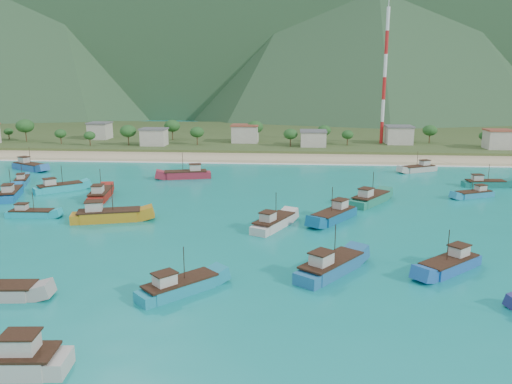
# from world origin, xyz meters

# --- Properties ---
(ground) EXTENTS (600.00, 600.00, 0.00)m
(ground) POSITION_xyz_m (0.00, 0.00, 0.00)
(ground) COLOR #0D7F91
(ground) RESTS_ON ground
(beach) EXTENTS (400.00, 18.00, 1.20)m
(beach) POSITION_xyz_m (0.00, 79.00, 0.00)
(beach) COLOR beige
(beach) RESTS_ON ground
(land) EXTENTS (400.00, 110.00, 2.40)m
(land) POSITION_xyz_m (0.00, 140.00, 0.00)
(land) COLOR #385123
(land) RESTS_ON ground
(surf_line) EXTENTS (400.00, 2.50, 0.08)m
(surf_line) POSITION_xyz_m (0.00, 69.50, 0.00)
(surf_line) COLOR white
(surf_line) RESTS_ON ground
(village) EXTENTS (215.86, 27.98, 6.93)m
(village) POSITION_xyz_m (14.37, 102.73, 4.59)
(village) COLOR beige
(village) RESTS_ON ground
(vegetation) EXTENTS (279.07, 26.17, 8.74)m
(vegetation) POSITION_xyz_m (-6.95, 103.33, 5.24)
(vegetation) COLOR #235623
(vegetation) RESTS_ON ground
(radio_tower) EXTENTS (1.20, 1.20, 47.96)m
(radio_tower) POSITION_xyz_m (46.70, 108.00, 25.58)
(radio_tower) COLOR red
(radio_tower) RESTS_ON ground
(boat_1) EXTENTS (9.56, 11.76, 7.00)m
(boat_1) POSITION_xyz_m (30.60, 22.19, 0.88)
(boat_1) COLOR #1E795D
(boat_1) RESTS_ON ground
(boat_3) EXTENTS (10.19, 9.30, 6.31)m
(boat_3) POSITION_xyz_m (-38.77, 28.30, 0.75)
(boat_3) COLOR #1AAAB4
(boat_3) RESTS_ON ground
(boat_5) EXTENTS (7.72, 11.37, 6.52)m
(boat_5) POSITION_xyz_m (11.43, 3.59, 0.79)
(boat_5) COLOR beige
(boat_5) RESTS_ON ground
(boat_7) EXTENTS (10.09, 9.53, 6.34)m
(boat_7) POSITION_xyz_m (35.97, -14.18, 0.76)
(boat_7) COLOR #1D58A7
(boat_7) RESTS_ON ground
(boat_9) EXTENTS (12.95, 6.90, 7.34)m
(boat_9) POSITION_xyz_m (-18.70, 5.46, 0.94)
(boat_9) COLOR #B17B18
(boat_9) RESTS_ON ground
(boat_10) EXTENTS (5.83, 9.35, 5.32)m
(boat_10) POSITION_xyz_m (-52.06, 36.34, 0.57)
(boat_10) COLOR teal
(boat_10) RESTS_ON ground
(boat_12) EXTENTS (9.47, 9.58, 6.15)m
(boat_12) POSITION_xyz_m (1.28, -24.17, 0.72)
(boat_12) COLOR teal
(boat_12) RESTS_ON ground
(boat_14) EXTENTS (9.19, 6.09, 5.26)m
(boat_14) POSITION_xyz_m (53.96, 29.67, 0.56)
(boat_14) COLOR teal
(boat_14) RESTS_ON ground
(boat_15) EXTENTS (8.75, 2.94, 5.11)m
(boat_15) POSITION_xyz_m (-34.11, 7.09, 0.54)
(boat_15) COLOR #15ABBA
(boat_15) RESTS_ON ground
(boat_16) EXTENTS (9.97, 11.67, 7.05)m
(boat_16) POSITION_xyz_m (19.86, -16.55, 0.89)
(boat_16) COLOR #1F6395
(boat_16) RESTS_ON ground
(boat_17) EXTENTS (9.21, 11.46, 6.80)m
(boat_17) POSITION_xyz_m (22.23, 9.18, 0.84)
(boat_17) COLOR #0D5987
(boat_17) RESTS_ON ground
(boat_18) EXTENTS (10.13, 3.71, 5.86)m
(boat_18) POSITION_xyz_m (60.11, 40.90, 0.67)
(boat_18) COLOR #14685E
(boat_18) RESTS_ON ground
(boat_19) EXTENTS (10.53, 7.56, 6.10)m
(boat_19) POSITION_xyz_m (49.25, 59.74, 0.72)
(boat_19) COLOR #AEA99D
(boat_19) RESTS_ON ground
(boat_20) EXTENTS (6.69, 11.54, 6.54)m
(boat_20) POSITION_xyz_m (-46.31, 21.37, 0.80)
(boat_20) COLOR #1264AB
(boat_20) RESTS_ON ground
(boat_24) EXTENTS (5.18, 11.83, 6.75)m
(boat_24) POSITION_xyz_m (-26.51, 21.92, 0.84)
(boat_24) COLOR maroon
(boat_24) RESTS_ON ground
(boat_25) EXTENTS (11.78, 8.63, 6.84)m
(boat_25) POSITION_xyz_m (-59.91, 54.05, 0.85)
(boat_25) COLOR #2961A8
(boat_25) RESTS_ON ground
(boat_28) EXTENTS (12.55, 6.40, 7.12)m
(boat_28) POSITION_xyz_m (-12.88, 45.47, 0.90)
(boat_28) COLOR maroon
(boat_28) RESTS_ON ground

